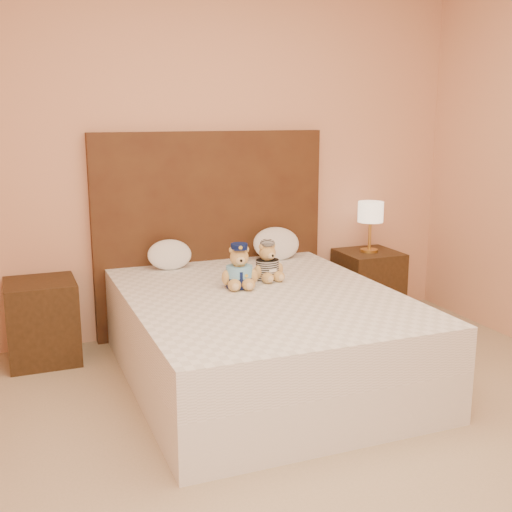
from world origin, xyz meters
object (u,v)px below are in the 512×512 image
Objects in this scene: nightstand_right at (368,285)px; teddy_prisoner at (267,261)px; lamp at (371,214)px; bed at (261,336)px; teddy_police at (239,266)px; pillow_left at (170,253)px; nightstand_left at (42,321)px; pillow_right at (276,242)px.

teddy_prisoner is at bearing -154.70° from nightstand_right.
teddy_prisoner is at bearing -154.70° from lamp.
nightstand_right is (1.25, 0.80, -0.00)m from bed.
nightstand_right is 1.38× the size of lamp.
teddy_police reaches higher than pillow_left.
bed is 3.64× the size of nightstand_right.
nightstand_left is 2.50m from nightstand_right.
bed is 6.33× the size of pillow_left.
teddy_police is (-0.08, 0.18, 0.42)m from bed.
lamp is at bearing -2.17° from pillow_right.
teddy_prisoner is at bearing -20.19° from nightstand_left.
teddy_police reaches higher than nightstand_left.
pillow_right is at bearing 60.83° from teddy_police.
pillow_right is at bearing 1.01° from nightstand_left.
nightstand_left is 1.38× the size of lamp.
bed and nightstand_left have the same top height.
teddy_police is 0.26m from teddy_prisoner.
pillow_left is at bearing 178.94° from lamp.
lamp is (2.50, 0.00, 0.57)m from nightstand_left.
bed is 1.48m from nightstand_right.
nightstand_right is at bearing 35.35° from teddy_police.
nightstand_right is at bearing 17.08° from teddy_prisoner.
nightstand_left is 0.97m from pillow_left.
pillow_right is (-0.79, 0.03, -0.17)m from lamp.
nightstand_right is 1.96× the size of teddy_police.
lamp is at bearing 180.00° from nightstand_right.
bed is 0.46m from teddy_police.
bed is 1.59m from lamp.
pillow_left is (-0.36, 0.83, 0.39)m from bed.
lamp reaches higher than pillow_right.
bed is 7.13× the size of teddy_police.
pillow_right reaches higher than nightstand_left.
bed is at bearing -32.62° from nightstand_left.
nightstand_left is at bearing -178.06° from pillow_left.
nightstand_left is at bearing -178.99° from pillow_right.
nightstand_right is at bearing -1.06° from pillow_left.
pillow_left is at bearing 125.37° from teddy_prisoner.
teddy_police is 0.76× the size of pillow_right.
lamp reaches higher than pillow_left.
teddy_police is 0.84m from pillow_right.
nightstand_right is 1.53m from teddy_police.
teddy_prisoner is (0.24, 0.11, -0.01)m from teddy_police.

